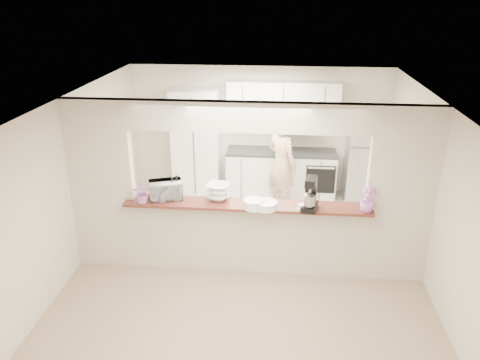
# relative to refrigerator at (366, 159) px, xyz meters

# --- Properties ---
(floor) EXTENTS (6.00, 6.00, 0.00)m
(floor) POSITION_rel_refrigerator_xyz_m (-2.05, -2.65, -0.85)
(floor) COLOR tan
(floor) RESTS_ON ground
(tile_overlay) EXTENTS (5.00, 2.90, 0.01)m
(tile_overlay) POSITION_rel_refrigerator_xyz_m (-2.05, -1.10, -0.84)
(tile_overlay) COLOR beige
(tile_overlay) RESTS_ON floor
(partition) EXTENTS (5.00, 0.15, 2.50)m
(partition) POSITION_rel_refrigerator_xyz_m (-2.05, -2.65, 0.63)
(partition) COLOR beige
(partition) RESTS_ON floor
(bar_counter) EXTENTS (3.40, 0.38, 1.09)m
(bar_counter) POSITION_rel_refrigerator_xyz_m (-2.05, -2.65, -0.27)
(bar_counter) COLOR beige
(bar_counter) RESTS_ON floor
(kitchen_cabinets) EXTENTS (3.15, 0.62, 2.25)m
(kitchen_cabinets) POSITION_rel_refrigerator_xyz_m (-2.24, 0.07, 0.12)
(kitchen_cabinets) COLOR silver
(kitchen_cabinets) RESTS_ON floor
(refrigerator) EXTENTS (0.75, 0.70, 1.70)m
(refrigerator) POSITION_rel_refrigerator_xyz_m (0.00, 0.00, 0.00)
(refrigerator) COLOR #B2B3B8
(refrigerator) RESTS_ON floor
(flower_left) EXTENTS (0.27, 0.23, 0.29)m
(flower_left) POSITION_rel_refrigerator_xyz_m (-3.48, -2.80, 0.39)
(flower_left) COLOR #C367AE
(flower_left) RESTS_ON bar_counter
(wine_bottle_a) EXTENTS (0.06, 0.06, 0.32)m
(wine_bottle_a) POSITION_rel_refrigerator_xyz_m (-3.10, -2.63, 0.36)
(wine_bottle_a) COLOR black
(wine_bottle_a) RESTS_ON bar_counter
(wine_bottle_b) EXTENTS (0.07, 0.07, 0.34)m
(wine_bottle_b) POSITION_rel_refrigerator_xyz_m (-3.05, -2.58, 0.37)
(wine_bottle_b) COLOR black
(wine_bottle_b) RESTS_ON bar_counter
(toaster_oven) EXTENTS (0.53, 0.44, 0.25)m
(toaster_oven) POSITION_rel_refrigerator_xyz_m (-3.20, -2.62, 0.37)
(toaster_oven) COLOR #A4A4A9
(toaster_oven) RESTS_ON bar_counter
(serving_bowls) EXTENTS (0.36, 0.36, 0.23)m
(serving_bowls) POSITION_rel_refrigerator_xyz_m (-2.46, -2.60, 0.35)
(serving_bowls) COLOR white
(serving_bowls) RESTS_ON bar_counter
(plate_stack_a) EXTENTS (0.28, 0.28, 0.13)m
(plate_stack_a) POSITION_rel_refrigerator_xyz_m (-1.95, -2.84, 0.30)
(plate_stack_a) COLOR white
(plate_stack_a) RESTS_ON bar_counter
(plate_stack_b) EXTENTS (0.30, 0.30, 0.11)m
(plate_stack_b) POSITION_rel_refrigerator_xyz_m (-1.78, -2.84, 0.29)
(plate_stack_b) COLOR white
(plate_stack_b) RESTS_ON bar_counter
(red_bowl) EXTENTS (0.15, 0.15, 0.07)m
(red_bowl) POSITION_rel_refrigerator_xyz_m (-1.85, -2.68, 0.27)
(red_bowl) COLOR maroon
(red_bowl) RESTS_ON bar_counter
(tan_bowl) EXTENTS (0.16, 0.16, 0.07)m
(tan_bowl) POSITION_rel_refrigerator_xyz_m (-2.00, -2.68, 0.28)
(tan_bowl) COLOR #CEB591
(tan_bowl) RESTS_ON bar_counter
(utensil_caddy) EXTENTS (0.28, 0.21, 0.24)m
(utensil_caddy) POSITION_rel_refrigerator_xyz_m (-1.25, -2.80, 0.34)
(utensil_caddy) COLOR silver
(utensil_caddy) RESTS_ON bar_counter
(stand_mixer) EXTENTS (0.25, 0.34, 0.46)m
(stand_mixer) POSITION_rel_refrigerator_xyz_m (-1.20, -2.78, 0.45)
(stand_mixer) COLOR black
(stand_mixer) RESTS_ON bar_counter
(flower_right) EXTENTS (0.21, 0.21, 0.35)m
(flower_right) POSITION_rel_refrigerator_xyz_m (-0.45, -2.80, 0.41)
(flower_right) COLOR #D271D3
(flower_right) RESTS_ON bar_counter
(person) EXTENTS (0.77, 0.76, 1.79)m
(person) POSITION_rel_refrigerator_xyz_m (-1.59, -0.60, 0.05)
(person) COLOR tan
(person) RESTS_ON floor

